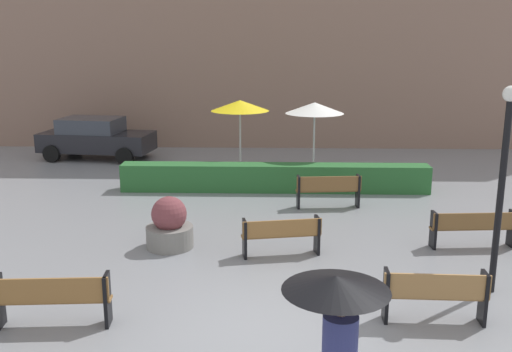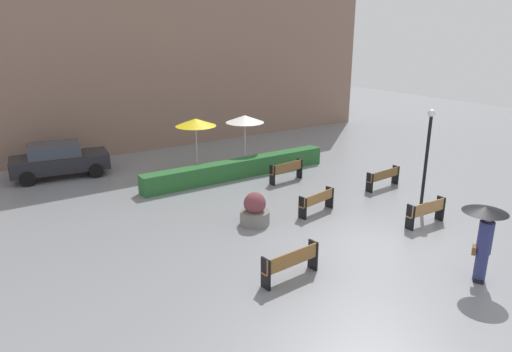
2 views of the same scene
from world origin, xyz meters
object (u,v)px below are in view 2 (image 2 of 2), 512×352
Objects in this scene: patio_umbrella_yellow at (196,122)px; parked_car at (59,160)px; pedestrian_with_umbrella at (484,230)px; bench_near_right at (427,211)px; bench_back_row at (287,170)px; bench_far_right at (384,177)px; bench_mid_center at (317,201)px; lamp_post at (428,148)px; planter_pot at (255,211)px; patio_umbrella_white at (245,119)px; bench_near_left at (291,262)px.

patio_umbrella_yellow is 6.49m from parked_car.
pedestrian_with_umbrella is at bearing -82.34° from patio_umbrella_yellow.
bench_near_right is 0.95× the size of bench_back_row.
bench_far_right is 1.11× the size of bench_mid_center.
lamp_post is at bearing -64.58° from bench_back_row.
patio_umbrella_white is (3.59, 6.34, 1.86)m from planter_pot.
planter_pot is at bearing -119.50° from patio_umbrella_white.
bench_back_row is 1.04× the size of bench_mid_center.
patio_umbrella_yellow is (-1.79, 13.32, 0.90)m from pedestrian_with_umbrella.
bench_far_right is 14.61m from parked_car.
bench_far_right is 1.64× the size of planter_pot.
lamp_post is 1.48× the size of patio_umbrella_white.
lamp_post is (2.51, -5.28, 1.77)m from bench_back_row.
planter_pot is 0.46× the size of patio_umbrella_white.
pedestrian_with_umbrella reaches higher than bench_near_right.
parked_car is at bearing 154.66° from patio_umbrella_yellow.
bench_far_right is at bearing -45.80° from bench_back_row.
lamp_post reaches higher than planter_pot.
patio_umbrella_yellow is at bearing -25.34° from parked_car.
parked_car is at bearing 115.05° from pedestrian_with_umbrella.
bench_near_left is 5.15m from pedestrian_with_umbrella.
patio_umbrella_yellow reaches higher than bench_near_right.
bench_far_right is (2.92, -3.00, -0.04)m from bench_back_row.
pedestrian_with_umbrella is 13.47m from patio_umbrella_yellow.
planter_pot is at bearing 145.66° from bench_near_right.
bench_far_right reaches higher than bench_mid_center.
lamp_post is at bearing -100.12° from bench_far_right.
lamp_post is (1.39, 1.25, 1.79)m from bench_near_right.
bench_near_left is 7.90m from lamp_post.
planter_pot is 0.46× the size of patio_umbrella_yellow.
bench_back_row reaches higher than bench_far_right.
lamp_post reaches higher than bench_near_right.
patio_umbrella_yellow is (1.18, 6.82, 1.87)m from planter_pot.
patio_umbrella_yellow is (-3.74, 10.18, 1.84)m from bench_near_right.
bench_near_left is 1.08× the size of bench_mid_center.
bench_near_right reaches higher than bench_far_right.
planter_pot reaches higher than bench_near_right.
planter_pot is (1.23, 3.68, -0.03)m from bench_near_left.
bench_near_right is 6.15m from bench_near_left.
pedestrian_with_umbrella is at bearing -33.92° from bench_near_left.
bench_mid_center is at bearing -54.95° from parked_car.
parked_car is (-3.29, 13.20, 0.30)m from bench_near_left.
bench_mid_center is at bearing 41.19° from bench_near_left.
parked_car is (-9.43, 12.88, 0.29)m from bench_near_right.
bench_back_row is 1.53× the size of planter_pot.
lamp_post is (6.30, -2.11, 1.82)m from planter_pot.
patio_umbrella_yellow reaches higher than patio_umbrella_white.
bench_near_right is at bearing -50.01° from bench_mid_center.
pedestrian_with_umbrella is 17.70m from parked_car.
bench_near_right is 3.96m from bench_far_right.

